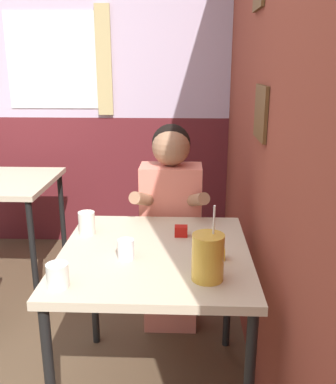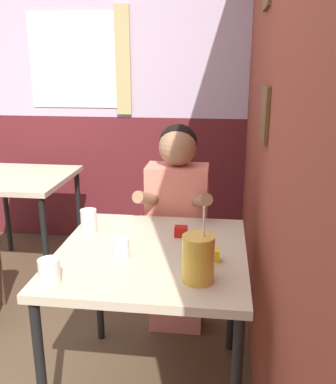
# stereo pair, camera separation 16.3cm
# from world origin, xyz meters

# --- Properties ---
(brick_wall_right) EXTENTS (0.08, 4.28, 2.70)m
(brick_wall_right) POSITION_xyz_m (1.36, 1.14, 1.35)
(brick_wall_right) COLOR brown
(brick_wall_right) RESTS_ON ground_plane
(back_wall) EXTENTS (5.66, 0.09, 2.70)m
(back_wall) POSITION_xyz_m (-0.01, 2.31, 1.36)
(back_wall) COLOR silver
(back_wall) RESTS_ON ground_plane
(main_table) EXTENTS (0.82, 0.86, 0.75)m
(main_table) POSITION_xyz_m (0.85, 0.44, 0.68)
(main_table) COLOR beige
(main_table) RESTS_ON ground_plane
(background_table) EXTENTS (0.71, 0.76, 0.75)m
(background_table) POSITION_xyz_m (-0.31, 1.57, 0.66)
(background_table) COLOR beige
(background_table) RESTS_ON ground_plane
(person_seated) EXTENTS (0.42, 0.41, 1.22)m
(person_seated) POSITION_xyz_m (0.90, 1.02, 0.65)
(person_seated) COLOR #EA7F6B
(person_seated) RESTS_ON ground_plane
(cocktail_pitcher) EXTENTS (0.12, 0.12, 0.30)m
(cocktail_pitcher) POSITION_xyz_m (1.06, 0.20, 0.84)
(cocktail_pitcher) COLOR gold
(cocktail_pitcher) RESTS_ON main_table
(glass_near_pitcher) EXTENTS (0.07, 0.07, 0.09)m
(glass_near_pitcher) POSITION_xyz_m (0.73, 0.36, 0.80)
(glass_near_pitcher) COLOR silver
(glass_near_pitcher) RESTS_ON main_table
(glass_center) EXTENTS (0.08, 0.08, 0.09)m
(glass_center) POSITION_xyz_m (0.52, 0.11, 0.80)
(glass_center) COLOR silver
(glass_center) RESTS_ON main_table
(glass_far_side) EXTENTS (0.08, 0.08, 0.11)m
(glass_far_side) POSITION_xyz_m (0.51, 0.62, 0.81)
(glass_far_side) COLOR silver
(glass_far_side) RESTS_ON main_table
(condiment_ketchup) EXTENTS (0.06, 0.04, 0.05)m
(condiment_ketchup) POSITION_xyz_m (0.96, 0.61, 0.78)
(condiment_ketchup) COLOR #B7140F
(condiment_ketchup) RESTS_ON main_table
(condiment_mustard) EXTENTS (0.06, 0.04, 0.05)m
(condiment_mustard) POSITION_xyz_m (1.11, 0.37, 0.78)
(condiment_mustard) COLOR yellow
(condiment_mustard) RESTS_ON main_table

